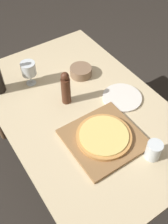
# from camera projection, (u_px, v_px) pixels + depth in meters

# --- Properties ---
(ground_plane) EXTENTS (12.00, 12.00, 0.00)m
(ground_plane) POSITION_uv_depth(u_px,v_px,m) (82.00, 169.00, 2.07)
(ground_plane) COLOR #2D2823
(dining_table) EXTENTS (0.90, 1.40, 0.72)m
(dining_table) POSITION_uv_depth(u_px,v_px,m) (82.00, 117.00, 1.59)
(dining_table) COLOR #CCB78E
(dining_table) RESTS_ON ground_plane
(cutting_board) EXTENTS (0.37, 0.36, 0.02)m
(cutting_board) POSITION_uv_depth(u_px,v_px,m) (104.00, 138.00, 1.37)
(cutting_board) COLOR olive
(cutting_board) RESTS_ON dining_table
(pizza) EXTENTS (0.29, 0.29, 0.02)m
(pizza) POSITION_uv_depth(u_px,v_px,m) (104.00, 136.00, 1.35)
(pizza) COLOR #C68947
(pizza) RESTS_ON cutting_board
(pepper_mill) EXTENTS (0.05, 0.05, 0.22)m
(pepper_mill) POSITION_uv_depth(u_px,v_px,m) (66.00, 89.00, 1.48)
(pepper_mill) COLOR #4C2819
(pepper_mill) RESTS_ON dining_table
(wine_glass) EXTENTS (0.09, 0.09, 0.16)m
(wine_glass) POSITION_uv_depth(u_px,v_px,m) (29.00, 69.00, 1.58)
(wine_glass) COLOR silver
(wine_glass) RESTS_ON dining_table
(small_bowl) EXTENTS (0.14, 0.14, 0.06)m
(small_bowl) POSITION_uv_depth(u_px,v_px,m) (81.00, 71.00, 1.69)
(small_bowl) COLOR #84664C
(small_bowl) RESTS_ON dining_table
(drinking_tumbler) EXTENTS (0.08, 0.08, 0.10)m
(drinking_tumbler) POSITION_uv_depth(u_px,v_px,m) (154.00, 150.00, 1.27)
(drinking_tumbler) COLOR silver
(drinking_tumbler) RESTS_ON dining_table
(dinner_plate) EXTENTS (0.24, 0.24, 0.01)m
(dinner_plate) POSITION_uv_depth(u_px,v_px,m) (122.00, 97.00, 1.57)
(dinner_plate) COLOR silver
(dinner_plate) RESTS_ON dining_table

